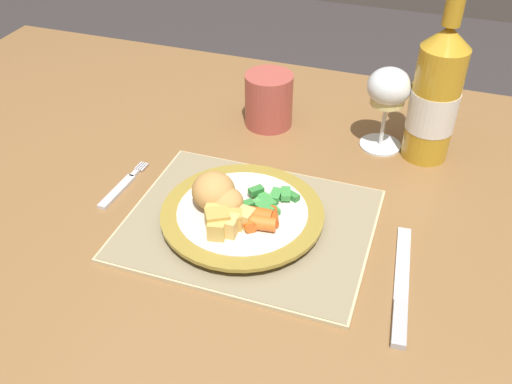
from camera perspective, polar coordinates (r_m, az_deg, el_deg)
name	(u,v)px	position (r m, az deg, el deg)	size (l,w,h in m)	color
dining_table	(255,239)	(0.91, -0.08, -4.73)	(1.55, 0.96, 0.74)	olive
placemat	(249,224)	(0.82, -0.68, -3.24)	(0.35, 0.28, 0.01)	#CCB789
dinner_plate	(239,215)	(0.81, -1.66, -2.27)	(0.23, 0.23, 0.02)	silver
breaded_croquettes	(216,193)	(0.80, -4.04, -0.08)	(0.10, 0.09, 0.05)	tan
green_beans_pile	(268,200)	(0.81, 1.18, -0.79)	(0.08, 0.08, 0.02)	green
glazed_carrots	(252,218)	(0.78, -0.39, -2.61)	(0.07, 0.06, 0.02)	orange
fork	(121,188)	(0.91, -13.36, 0.42)	(0.02, 0.13, 0.01)	silver
table_knife	(401,292)	(0.75, 14.31, -9.70)	(0.04, 0.21, 0.01)	silver
wine_glass	(388,92)	(0.96, 13.11, 9.74)	(0.07, 0.07, 0.14)	silver
bottle	(436,96)	(0.95, 17.51, 9.15)	(0.08, 0.08, 0.29)	gold
roast_potatoes	(225,221)	(0.77, -3.16, -2.88)	(0.07, 0.06, 0.03)	#E5BC66
drinking_cup	(269,99)	(1.03, 1.29, 9.30)	(0.09, 0.09, 0.10)	#B24C42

